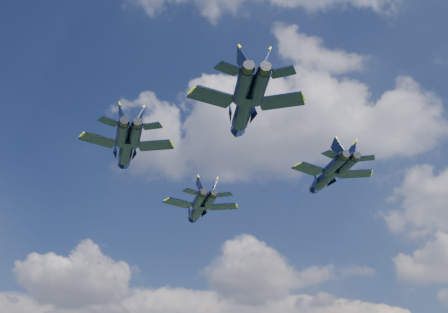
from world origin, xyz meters
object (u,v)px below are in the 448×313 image
at_px(jet_left, 126,150).
at_px(jet_slot, 243,111).
at_px(jet_right, 325,178).
at_px(jet_lead, 198,210).

height_order(jet_left, jet_slot, jet_left).
bearing_deg(jet_left, jet_slot, -52.83).
bearing_deg(jet_left, jet_right, -4.44).
xyz_separation_m(jet_lead, jet_right, (23.27, -9.69, -0.55)).
xyz_separation_m(jet_left, jet_right, (27.20, 12.14, -2.39)).
relative_size(jet_left, jet_slot, 0.93).
height_order(jet_left, jet_right, jet_left).
distance_m(jet_lead, jet_slot, 34.50).
distance_m(jet_lead, jet_right, 25.21).
distance_m(jet_right, jet_slot, 22.37).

